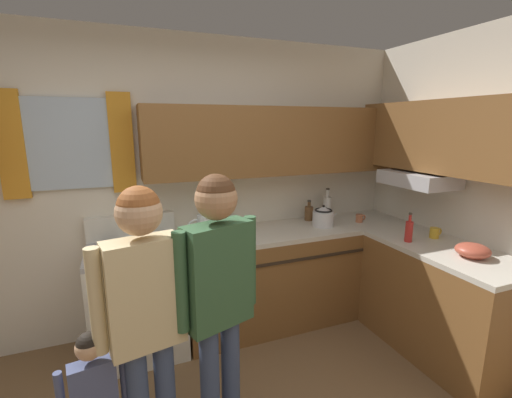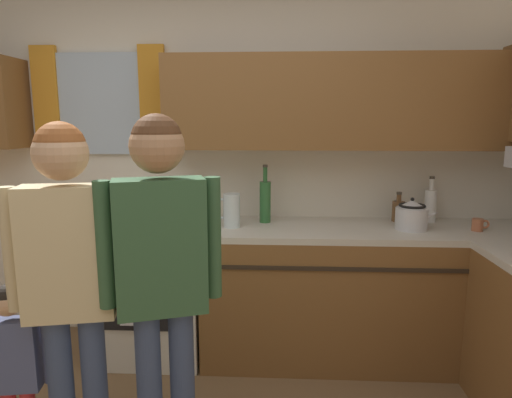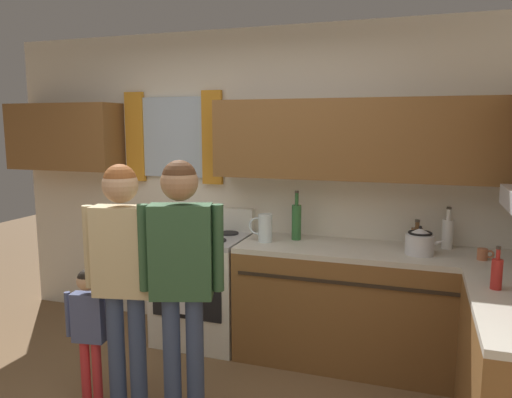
{
  "view_description": "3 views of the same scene",
  "coord_description": "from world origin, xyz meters",
  "px_view_note": "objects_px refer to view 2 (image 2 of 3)",
  "views": [
    {
      "loc": [
        -0.35,
        -1.23,
        1.85
      ],
      "look_at": [
        0.43,
        0.73,
        1.4
      ],
      "focal_mm": 24.45,
      "sensor_mm": 36.0,
      "label": 1
    },
    {
      "loc": [
        0.57,
        -1.29,
        1.58
      ],
      "look_at": [
        0.46,
        0.8,
        1.21
      ],
      "focal_mm": 31.02,
      "sensor_mm": 36.0,
      "label": 2
    },
    {
      "loc": [
        1.4,
        -2.06,
        1.81
      ],
      "look_at": [
        0.42,
        0.83,
        1.35
      ],
      "focal_mm": 34.31,
      "sensor_mm": 36.0,
      "label": 3
    }
  ],
  "objects_px": {
    "cup_terracotta": "(478,225)",
    "small_child": "(14,362)",
    "bottle_wine_green": "(265,200)",
    "stovetop_kettle": "(412,215)",
    "adult_in_plaid": "(161,261)",
    "water_pitcher": "(231,210)",
    "stove_oven": "(152,286)",
    "bottle_milk_white": "(430,204)",
    "bottle_squat_brown": "(398,210)",
    "adult_holding_child": "(69,266)"
  },
  "relations": [
    {
      "from": "cup_terracotta",
      "to": "small_child",
      "type": "relative_size",
      "value": 0.12
    },
    {
      "from": "bottle_wine_green",
      "to": "stovetop_kettle",
      "type": "distance_m",
      "value": 0.95
    },
    {
      "from": "stovetop_kettle",
      "to": "adult_in_plaid",
      "type": "distance_m",
      "value": 1.71
    },
    {
      "from": "water_pitcher",
      "to": "small_child",
      "type": "height_order",
      "value": "water_pitcher"
    },
    {
      "from": "stove_oven",
      "to": "water_pitcher",
      "type": "relative_size",
      "value": 5.0
    },
    {
      "from": "water_pitcher",
      "to": "adult_in_plaid",
      "type": "relative_size",
      "value": 0.14
    },
    {
      "from": "small_child",
      "to": "bottle_milk_white",
      "type": "bearing_deg",
      "value": 32.31
    },
    {
      "from": "stove_oven",
      "to": "adult_in_plaid",
      "type": "height_order",
      "value": "adult_in_plaid"
    },
    {
      "from": "bottle_squat_brown",
      "to": "bottle_milk_white",
      "type": "height_order",
      "value": "bottle_milk_white"
    },
    {
      "from": "bottle_milk_white",
      "to": "adult_in_plaid",
      "type": "height_order",
      "value": "adult_in_plaid"
    },
    {
      "from": "cup_terracotta",
      "to": "adult_in_plaid",
      "type": "relative_size",
      "value": 0.07
    },
    {
      "from": "bottle_wine_green",
      "to": "water_pitcher",
      "type": "xyz_separation_m",
      "value": [
        -0.22,
        -0.15,
        -0.04
      ]
    },
    {
      "from": "stove_oven",
      "to": "bottle_milk_white",
      "type": "height_order",
      "value": "bottle_milk_white"
    },
    {
      "from": "cup_terracotta",
      "to": "stovetop_kettle",
      "type": "height_order",
      "value": "stovetop_kettle"
    },
    {
      "from": "bottle_milk_white",
      "to": "stove_oven",
      "type": "bearing_deg",
      "value": -174.26
    },
    {
      "from": "bottle_squat_brown",
      "to": "adult_in_plaid",
      "type": "distance_m",
      "value": 1.84
    },
    {
      "from": "bottle_wine_green",
      "to": "cup_terracotta",
      "type": "bearing_deg",
      "value": -7.35
    },
    {
      "from": "stove_oven",
      "to": "adult_in_plaid",
      "type": "relative_size",
      "value": 0.68
    },
    {
      "from": "bottle_squat_brown",
      "to": "adult_holding_child",
      "type": "xyz_separation_m",
      "value": [
        -1.68,
        -1.34,
        0.02
      ]
    },
    {
      "from": "cup_terracotta",
      "to": "stovetop_kettle",
      "type": "xyz_separation_m",
      "value": [
        -0.41,
        0.02,
        0.06
      ]
    },
    {
      "from": "bottle_wine_green",
      "to": "water_pitcher",
      "type": "bearing_deg",
      "value": -145.49
    },
    {
      "from": "bottle_wine_green",
      "to": "cup_terracotta",
      "type": "relative_size",
      "value": 3.62
    },
    {
      "from": "cup_terracotta",
      "to": "adult_holding_child",
      "type": "xyz_separation_m",
      "value": [
        -2.11,
        -1.09,
        0.06
      ]
    },
    {
      "from": "stove_oven",
      "to": "small_child",
      "type": "height_order",
      "value": "stove_oven"
    },
    {
      "from": "bottle_squat_brown",
      "to": "adult_holding_child",
      "type": "relative_size",
      "value": 0.13
    },
    {
      "from": "bottle_milk_white",
      "to": "stovetop_kettle",
      "type": "distance_m",
      "value": 0.3
    },
    {
      "from": "cup_terracotta",
      "to": "water_pitcher",
      "type": "relative_size",
      "value": 0.49
    },
    {
      "from": "stove_oven",
      "to": "adult_holding_child",
      "type": "xyz_separation_m",
      "value": [
        0.01,
        -1.15,
        0.53
      ]
    },
    {
      "from": "bottle_wine_green",
      "to": "stovetop_kettle",
      "type": "xyz_separation_m",
      "value": [
        0.94,
        -0.16,
        -0.06
      ]
    },
    {
      "from": "bottle_squat_brown",
      "to": "water_pitcher",
      "type": "bearing_deg",
      "value": -168.84
    },
    {
      "from": "bottle_wine_green",
      "to": "small_child",
      "type": "xyz_separation_m",
      "value": [
        -1.02,
        -1.28,
        -0.48
      ]
    },
    {
      "from": "bottle_squat_brown",
      "to": "cup_terracotta",
      "type": "bearing_deg",
      "value": -29.6
    },
    {
      "from": "stove_oven",
      "to": "adult_in_plaid",
      "type": "distance_m",
      "value": 1.3
    },
    {
      "from": "stove_oven",
      "to": "water_pitcher",
      "type": "bearing_deg",
      "value": -3.86
    },
    {
      "from": "cup_terracotta",
      "to": "water_pitcher",
      "type": "height_order",
      "value": "water_pitcher"
    },
    {
      "from": "bottle_squat_brown",
      "to": "stovetop_kettle",
      "type": "xyz_separation_m",
      "value": [
        0.02,
        -0.23,
        0.02
      ]
    },
    {
      "from": "bottle_squat_brown",
      "to": "stove_oven",
      "type": "bearing_deg",
      "value": -173.68
    },
    {
      "from": "bottle_squat_brown",
      "to": "small_child",
      "type": "relative_size",
      "value": 0.22
    },
    {
      "from": "small_child",
      "to": "stovetop_kettle",
      "type": "bearing_deg",
      "value": 29.86
    },
    {
      "from": "water_pitcher",
      "to": "small_child",
      "type": "relative_size",
      "value": 0.24
    },
    {
      "from": "bottle_wine_green",
      "to": "adult_holding_child",
      "type": "bearing_deg",
      "value": -121.03
    },
    {
      "from": "bottle_wine_green",
      "to": "adult_holding_child",
      "type": "relative_size",
      "value": 0.25
    },
    {
      "from": "adult_in_plaid",
      "to": "stovetop_kettle",
      "type": "bearing_deg",
      "value": 38.93
    },
    {
      "from": "bottle_squat_brown",
      "to": "small_child",
      "type": "bearing_deg",
      "value": -145.0
    },
    {
      "from": "stove_oven",
      "to": "water_pitcher",
      "type": "xyz_separation_m",
      "value": [
        0.55,
        -0.04,
        0.54
      ]
    },
    {
      "from": "stove_oven",
      "to": "stovetop_kettle",
      "type": "relative_size",
      "value": 4.02
    },
    {
      "from": "stove_oven",
      "to": "cup_terracotta",
      "type": "distance_m",
      "value": 2.17
    },
    {
      "from": "water_pitcher",
      "to": "adult_in_plaid",
      "type": "height_order",
      "value": "adult_in_plaid"
    },
    {
      "from": "stovetop_kettle",
      "to": "small_child",
      "type": "relative_size",
      "value": 0.3
    },
    {
      "from": "bottle_milk_white",
      "to": "small_child",
      "type": "height_order",
      "value": "bottle_milk_white"
    }
  ]
}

